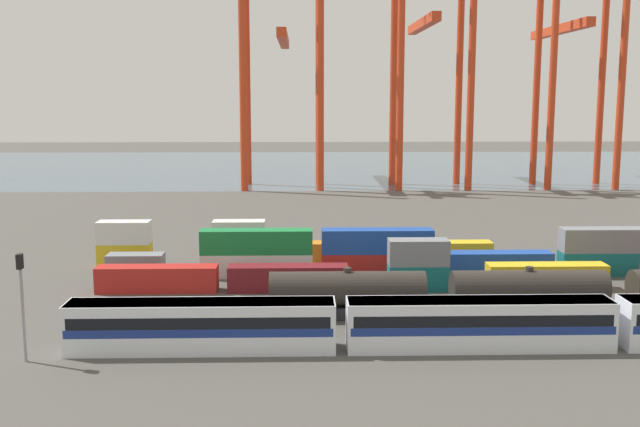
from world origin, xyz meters
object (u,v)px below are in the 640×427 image
passenger_train (479,322)px  gantry_crane_central (430,46)px  shipping_container_9 (377,264)px  gantry_crane_east (575,52)px  shipping_container_7 (257,265)px  gantry_crane_west (282,54)px  signal_mast (22,293)px

passenger_train → gantry_crane_central: bearing=82.6°
shipping_container_9 → gantry_crane_east: size_ratio=0.25×
passenger_train → shipping_container_7: bearing=128.0°
gantry_crane_central → gantry_crane_east: bearing=0.8°
shipping_container_7 → shipping_container_9: size_ratio=1.00×
gantry_crane_central → shipping_container_7: bearing=-111.4°
shipping_container_7 → gantry_crane_west: size_ratio=0.25×
passenger_train → gantry_crane_east: (45.64, 107.62, 26.82)m
shipping_container_7 → shipping_container_9: 13.12m
shipping_container_7 → gantry_crane_west: gantry_crane_west is taller
signal_mast → shipping_container_9: signal_mast is taller
passenger_train → gantry_crane_east: 119.93m
passenger_train → signal_mast: signal_mast is taller
passenger_train → shipping_container_9: 24.46m
passenger_train → shipping_container_7: size_ratio=5.26×
gantry_crane_west → shipping_container_9: bearing=-81.7°
shipping_container_9 → gantry_crane_east: bearing=58.6°
shipping_container_7 → gantry_crane_west: 88.31m
shipping_container_7 → shipping_container_9: same height
passenger_train → gantry_crane_east: bearing=67.0°
passenger_train → shipping_container_9: size_ratio=5.26×
shipping_container_9 → gantry_crane_central: size_ratio=0.24×
gantry_crane_west → signal_mast: bearing=-98.5°
signal_mast → shipping_container_9: 38.85m
signal_mast → shipping_container_9: bearing=42.0°
gantry_crane_west → gantry_crane_east: gantry_crane_east is taller
gantry_crane_west → shipping_container_7: bearing=-90.6°
passenger_train → signal_mast: bearing=-176.5°
shipping_container_7 → gantry_crane_west: (0.92, 83.99, 27.27)m
shipping_container_7 → gantry_crane_east: gantry_crane_east is taller
shipping_container_7 → gantry_crane_east: 109.18m
gantry_crane_central → passenger_train: bearing=-97.4°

